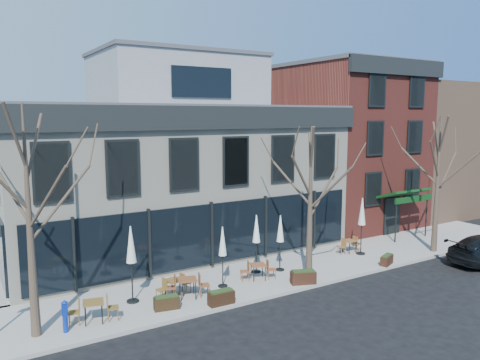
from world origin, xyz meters
TOP-DOWN VIEW (x-y plane):
  - ground at (0.00, 0.00)m, footprint 120.00×120.00m
  - sidewalk_front at (3.25, -2.15)m, footprint 33.50×4.70m
  - corner_building at (0.07, 5.07)m, footprint 18.39×10.39m
  - red_brick_building at (13.00, 4.98)m, footprint 8.20×11.78m
  - bg_building at (23.00, 6.00)m, footprint 12.00×12.00m
  - tree_corner at (-8.49, -3.20)m, footprint 3.93×3.98m
  - tree_mid at (3.01, -3.90)m, footprint 3.50×3.55m
  - tree_right at (12.01, -3.90)m, footprint 3.72×3.77m
  - call_box at (-7.59, -3.49)m, footprint 0.23×0.23m
  - cafe_set_0 at (-6.54, -3.19)m, footprint 1.87×0.88m
  - cafe_set_1 at (-3.03, -2.38)m, footprint 1.67×0.77m
  - cafe_set_2 at (-2.62, -2.86)m, footprint 1.93×1.03m
  - cafe_set_3 at (1.08, -2.61)m, footprint 1.73×0.97m
  - cafe_set_5 at (7.76, -1.66)m, footprint 1.60×0.65m
  - umbrella_0 at (-4.71, -2.11)m, footprint 0.50×0.50m
  - umbrella_1 at (-0.75, -2.53)m, footprint 0.43×0.43m
  - umbrella_2 at (1.58, -1.69)m, footprint 0.45×0.45m
  - umbrella_3 at (2.71, -2.07)m, footprint 0.44×0.44m
  - umbrella_4 at (8.07, -2.20)m, footprint 0.50×0.50m
  - planter_0 at (-3.81, -3.50)m, footprint 1.04×0.56m
  - planter_1 at (-1.76, -4.20)m, footprint 1.06×0.45m
  - planter_2 at (2.52, -4.10)m, footprint 1.20×0.82m
  - planter_3 at (7.86, -4.20)m, footprint 1.00×0.69m

SIDE VIEW (x-z plane):
  - ground at x=0.00m, z-range 0.00..0.00m
  - sidewalk_front at x=3.25m, z-range 0.00..0.15m
  - planter_3 at x=7.86m, z-range 0.15..0.67m
  - planter_0 at x=-3.81m, z-range 0.15..0.70m
  - planter_1 at x=-1.76m, z-range 0.15..0.74m
  - planter_2 at x=2.52m, z-range 0.15..0.77m
  - cafe_set_5 at x=7.76m, z-range 0.16..1.00m
  - cafe_set_1 at x=-3.03m, z-range 0.16..1.02m
  - cafe_set_3 at x=1.08m, z-range 0.16..1.05m
  - cafe_set_0 at x=-6.54m, z-range 0.16..1.12m
  - cafe_set_2 at x=-2.62m, z-range 0.16..1.15m
  - call_box at x=-7.59m, z-range 0.18..1.37m
  - umbrella_1 at x=-0.75m, z-range 0.71..3.43m
  - umbrella_3 at x=2.71m, z-range 0.72..3.46m
  - umbrella_2 at x=1.58m, z-range 0.73..3.55m
  - umbrella_4 at x=8.07m, z-range 0.79..3.91m
  - umbrella_0 at x=-4.71m, z-range 0.80..3.95m
  - tree_mid at x=3.01m, z-range 0.27..7.31m
  - tree_right at x=12.01m, z-range 0.28..7.76m
  - tree_corner at x=-8.49m, z-range 0.29..8.21m
  - corner_building at x=0.07m, z-range -0.83..10.27m
  - bg_building at x=23.00m, z-range 0.00..10.00m
  - red_brick_building at x=13.00m, z-range 0.05..11.22m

